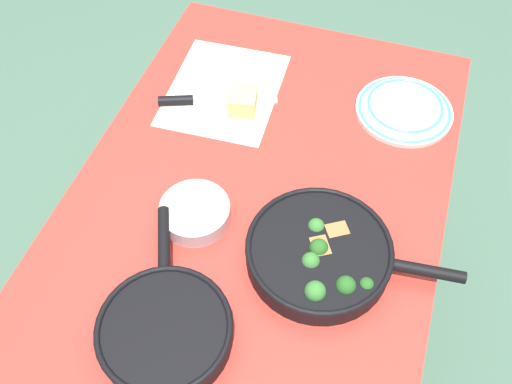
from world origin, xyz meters
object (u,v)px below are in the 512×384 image
skillet_broccoli (321,253)px  prep_bowl_steel (195,213)px  cheese_block (243,101)px  dinner_plate_stack (404,109)px  grater_knife (201,101)px  skillet_eggs (165,330)px

skillet_broccoli → prep_bowl_steel: skillet_broccoli is taller
cheese_block → prep_bowl_steel: size_ratio=0.60×
dinner_plate_stack → prep_bowl_steel: prep_bowl_steel is taller
dinner_plate_stack → grater_knife: bearing=-75.6°
grater_knife → prep_bowl_steel: 0.35m
dinner_plate_stack → cheese_block: bearing=-73.7°
dinner_plate_stack → prep_bowl_steel: 0.58m
skillet_eggs → dinner_plate_stack: size_ratio=1.57×
skillet_broccoli → skillet_eggs: 0.33m
skillet_eggs → cheese_block: bearing=-18.6°
cheese_block → prep_bowl_steel: cheese_block is taller
skillet_eggs → grater_knife: bearing=-8.5°
cheese_block → prep_bowl_steel: 0.34m
skillet_broccoli → skillet_eggs: (0.24, -0.23, -0.00)m
dinner_plate_stack → prep_bowl_steel: size_ratio=1.59×
skillet_broccoli → grater_knife: size_ratio=1.51×
skillet_broccoli → grater_knife: bearing=132.9°
skillet_eggs → skillet_broccoli: bearing=-67.3°
skillet_broccoli → grater_knife: (-0.34, -0.39, -0.02)m
skillet_eggs → dinner_plate_stack: (-0.71, 0.32, -0.02)m
skillet_eggs → grater_knife: size_ratio=1.31×
skillet_broccoli → prep_bowl_steel: 0.28m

